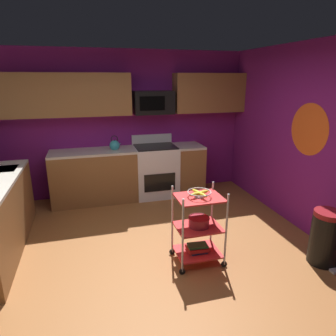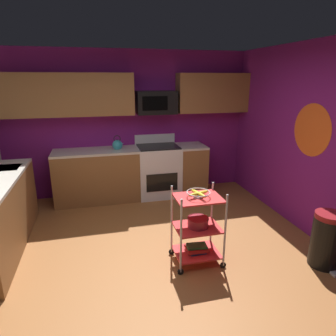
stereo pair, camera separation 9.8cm
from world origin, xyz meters
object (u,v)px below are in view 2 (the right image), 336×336
rolling_cart (197,227)px  trash_can (327,240)px  book_stack (197,248)px  fruit_bowl (198,193)px  oven_range (158,170)px  kettle (117,145)px  microwave (156,102)px  mixing_bowl_large (198,222)px

rolling_cart → trash_can: size_ratio=1.39×
book_stack → trash_can: size_ratio=0.40×
fruit_bowl → rolling_cart: bearing=-153.4°
oven_range → kettle: bearing=-179.7°
fruit_bowl → trash_can: bearing=-16.6°
rolling_cart → fruit_bowl: bearing=26.6°
kettle → microwave: bearing=8.5°
microwave → trash_can: microwave is taller
oven_range → kettle: size_ratio=4.17×
fruit_bowl → book_stack: (0.00, -0.00, -0.70)m
kettle → mixing_bowl_large: bearing=-71.9°
trash_can → kettle: bearing=129.2°
oven_range → fruit_bowl: (-0.01, -2.21, 0.40)m
oven_range → mixing_bowl_large: oven_range is taller
microwave → trash_can: (1.42, -2.75, -1.37)m
fruit_bowl → mixing_bowl_large: fruit_bowl is taller
rolling_cart → book_stack: size_ratio=3.46×
microwave → trash_can: size_ratio=1.06×
mixing_bowl_large → book_stack: size_ratio=0.95×
book_stack → oven_range: bearing=89.8°
microwave → book_stack: bearing=-90.1°
oven_range → microwave: size_ratio=1.57×
oven_range → mixing_bowl_large: 2.21m
microwave → rolling_cart: size_ratio=0.77×
fruit_bowl → book_stack: bearing=-26.6°
mixing_bowl_large → trash_can: (1.42, -0.43, -0.19)m
fruit_bowl → book_stack: 0.70m
oven_range → mixing_bowl_large: bearing=-90.0°
trash_can → mixing_bowl_large: bearing=163.3°
fruit_bowl → kettle: size_ratio=1.03×
fruit_bowl → mixing_bowl_large: bearing=-0.0°
microwave → kettle: bearing=-171.5°
oven_range → rolling_cart: size_ratio=1.20×
mixing_bowl_large → trash_can: bearing=-16.7°
book_stack → kettle: kettle is taller
oven_range → fruit_bowl: size_ratio=4.04×
oven_range → kettle: 0.89m
oven_range → kettle: (-0.72, -0.00, 0.52)m
mixing_bowl_large → rolling_cart: bearing=180.0°
trash_can → fruit_bowl: bearing=163.4°
fruit_bowl → book_stack: size_ratio=1.03×
oven_range → rolling_cart: (-0.01, -2.21, -0.02)m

